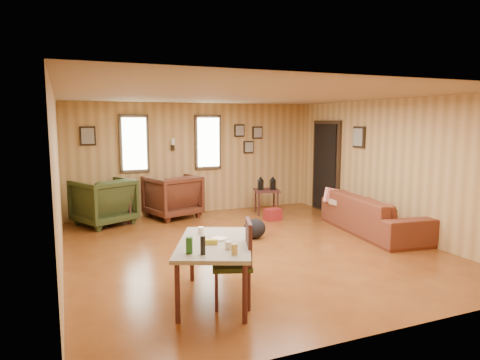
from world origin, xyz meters
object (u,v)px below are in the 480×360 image
(recliner_brown, at_px, (172,194))
(side_table, at_px, (267,188))
(end_table, at_px, (117,204))
(dining_table, at_px, (215,247))
(recliner_green, at_px, (103,199))
(sofa, at_px, (374,208))

(recliner_brown, distance_m, side_table, 2.03)
(end_table, xyz_separation_m, dining_table, (0.58, -4.24, 0.22))
(recliner_brown, bearing_deg, recliner_green, -12.25)
(recliner_green, bearing_deg, sofa, 123.48)
(sofa, bearing_deg, dining_table, 121.96)
(recliner_green, xyz_separation_m, dining_table, (0.83, -4.21, 0.12))
(sofa, height_order, dining_table, sofa)
(end_table, xyz_separation_m, side_table, (3.12, -0.35, 0.17))
(recliner_green, distance_m, side_table, 3.39)
(side_table, relative_size, dining_table, 0.54)
(recliner_brown, bearing_deg, side_table, 149.09)
(recliner_green, height_order, end_table, recliner_green)
(sofa, height_order, recliner_brown, recliner_brown)
(sofa, xyz_separation_m, recliner_brown, (-3.05, 2.65, 0.04))
(recliner_brown, distance_m, recliner_green, 1.41)
(end_table, bearing_deg, recliner_green, -173.32)
(end_table, relative_size, side_table, 0.86)
(recliner_brown, height_order, dining_table, recliner_brown)
(recliner_green, bearing_deg, end_table, 159.60)
(end_table, bearing_deg, side_table, -6.46)
(side_table, bearing_deg, sofa, -63.73)
(dining_table, bearing_deg, end_table, 121.09)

